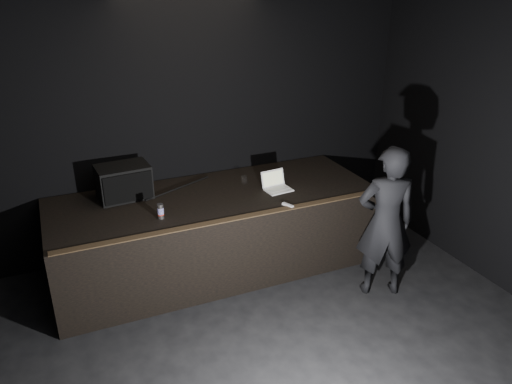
{
  "coord_description": "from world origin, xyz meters",
  "views": [
    {
      "loc": [
        -1.78,
        -2.64,
        3.5
      ],
      "look_at": [
        0.38,
        2.3,
        1.15
      ],
      "focal_mm": 35.0,
      "sensor_mm": 36.0,
      "label": 1
    }
  ],
  "objects_px": {
    "person": "(386,222)",
    "stage_monitor": "(124,182)",
    "beer_can": "(161,211)",
    "stage_riser": "(216,231)",
    "laptop": "(276,185)"
  },
  "relations": [
    {
      "from": "beer_can",
      "to": "person",
      "type": "relative_size",
      "value": 0.09
    },
    {
      "from": "laptop",
      "to": "person",
      "type": "bearing_deg",
      "value": -61.82
    },
    {
      "from": "beer_can",
      "to": "stage_monitor",
      "type": "bearing_deg",
      "value": 109.51
    },
    {
      "from": "stage_riser",
      "to": "laptop",
      "type": "distance_m",
      "value": 0.97
    },
    {
      "from": "stage_monitor",
      "to": "beer_can",
      "type": "xyz_separation_m",
      "value": [
        0.26,
        -0.74,
        -0.12
      ]
    },
    {
      "from": "beer_can",
      "to": "stage_riser",
      "type": "bearing_deg",
      "value": 25.86
    },
    {
      "from": "stage_riser",
      "to": "stage_monitor",
      "type": "xyz_separation_m",
      "value": [
        -1.02,
        0.37,
        0.7
      ]
    },
    {
      "from": "stage_riser",
      "to": "stage_monitor",
      "type": "relative_size",
      "value": 6.21
    },
    {
      "from": "person",
      "to": "laptop",
      "type": "bearing_deg",
      "value": -35.56
    },
    {
      "from": "beer_can",
      "to": "person",
      "type": "height_order",
      "value": "person"
    },
    {
      "from": "stage_riser",
      "to": "stage_monitor",
      "type": "bearing_deg",
      "value": 159.9
    },
    {
      "from": "person",
      "to": "stage_monitor",
      "type": "bearing_deg",
      "value": -12.77
    },
    {
      "from": "stage_monitor",
      "to": "beer_can",
      "type": "height_order",
      "value": "stage_monitor"
    },
    {
      "from": "laptop",
      "to": "beer_can",
      "type": "bearing_deg",
      "value": -177.28
    },
    {
      "from": "stage_monitor",
      "to": "laptop",
      "type": "distance_m",
      "value": 1.88
    }
  ]
}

